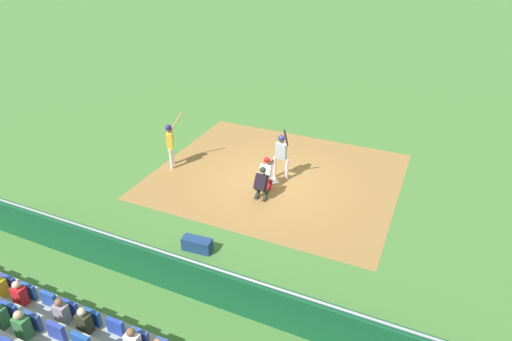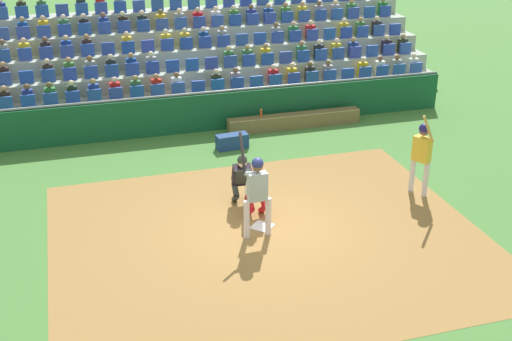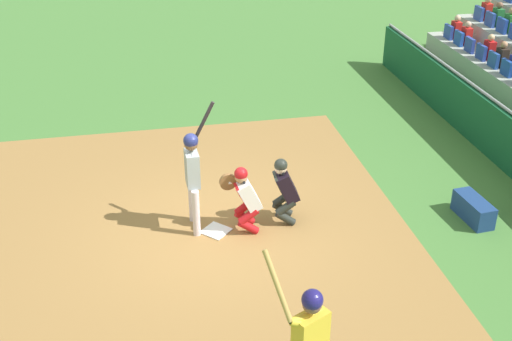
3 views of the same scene
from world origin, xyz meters
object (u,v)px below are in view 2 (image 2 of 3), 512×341
(batter_at_plate, at_px, (257,188))
(dugout_bench, at_px, (294,121))
(equipment_duffel_bag, at_px, (232,141))
(on_deck_batter, at_px, (422,151))
(home_plate_umpire, at_px, (242,177))
(catcher_crouching, at_px, (257,189))
(water_bottle_on_bench, at_px, (261,113))
(home_plate_marker, at_px, (262,226))

(batter_at_plate, xyz_separation_m, dugout_bench, (-3.03, -6.14, -0.95))
(batter_at_plate, height_order, dugout_bench, batter_at_plate)
(dugout_bench, bearing_deg, equipment_duffel_bag, 25.86)
(equipment_duffel_bag, distance_m, on_deck_batter, 5.62)
(batter_at_plate, height_order, home_plate_umpire, batter_at_plate)
(home_plate_umpire, height_order, equipment_duffel_bag, home_plate_umpire)
(dugout_bench, xyz_separation_m, equipment_duffel_bag, (2.29, 1.11, -0.01))
(batter_at_plate, distance_m, dugout_bench, 6.91)
(equipment_duffel_bag, bearing_deg, home_plate_umpire, 74.33)
(home_plate_umpire, relative_size, equipment_duffel_bag, 1.41)
(catcher_crouching, bearing_deg, water_bottle_on_bench, -107.86)
(batter_at_plate, distance_m, on_deck_batter, 4.49)
(home_plate_marker, height_order, batter_at_plate, batter_at_plate)
(dugout_bench, height_order, water_bottle_on_bench, water_bottle_on_bench)
(home_plate_umpire, height_order, on_deck_batter, on_deck_batter)
(home_plate_marker, distance_m, on_deck_batter, 4.36)
(home_plate_marker, xyz_separation_m, water_bottle_on_bench, (-1.73, -5.83, 0.55))
(home_plate_marker, bearing_deg, home_plate_umpire, -84.65)
(home_plate_marker, height_order, catcher_crouching, catcher_crouching)
(dugout_bench, bearing_deg, batter_at_plate, 63.71)
(home_plate_umpire, bearing_deg, water_bottle_on_bench, -112.11)
(catcher_crouching, distance_m, water_bottle_on_bench, 5.57)
(batter_at_plate, relative_size, water_bottle_on_bench, 9.23)
(batter_at_plate, height_order, catcher_crouching, batter_at_plate)
(home_plate_marker, bearing_deg, water_bottle_on_bench, -106.55)
(batter_at_plate, xyz_separation_m, water_bottle_on_bench, (-1.96, -6.17, -0.60))
(on_deck_batter, bearing_deg, batter_at_plate, 11.11)
(batter_at_plate, bearing_deg, water_bottle_on_bench, -107.59)
(on_deck_batter, bearing_deg, home_plate_marker, 7.14)
(catcher_crouching, relative_size, home_plate_umpire, 0.99)
(home_plate_umpire, distance_m, dugout_bench, 5.41)
(home_plate_marker, relative_size, catcher_crouching, 0.34)
(home_plate_marker, relative_size, dugout_bench, 0.10)
(catcher_crouching, distance_m, home_plate_umpire, 0.76)
(batter_at_plate, height_order, water_bottle_on_bench, batter_at_plate)
(dugout_bench, bearing_deg, on_deck_batter, 104.57)
(batter_at_plate, bearing_deg, equipment_duffel_bag, -98.43)
(catcher_crouching, height_order, on_deck_batter, on_deck_batter)
(batter_at_plate, distance_m, catcher_crouching, 1.01)
(dugout_bench, xyz_separation_m, water_bottle_on_bench, (1.08, -0.03, 0.35))
(catcher_crouching, bearing_deg, on_deck_batter, -179.98)
(home_plate_umpire, xyz_separation_m, water_bottle_on_bench, (-1.85, -4.55, -0.13))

